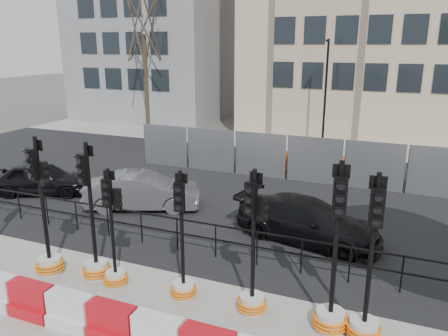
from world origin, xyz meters
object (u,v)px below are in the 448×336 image
at_px(traffic_signal_h, 366,308).
at_px(car_a, 41,178).
at_px(car_c, 308,221).
at_px(traffic_signal_d, 115,259).

xyz_separation_m(traffic_signal_h, car_a, (-12.64, 4.43, -0.08)).
bearing_deg(car_a, car_c, -113.47).
bearing_deg(car_c, traffic_signal_h, -142.68).
height_order(traffic_signal_d, car_c, traffic_signal_d).
distance_m(traffic_signal_d, car_a, 8.20).
xyz_separation_m(traffic_signal_d, car_a, (-6.79, 4.60, -0.07)).
bearing_deg(traffic_signal_d, car_a, 135.34).
distance_m(traffic_signal_d, traffic_signal_h, 5.85).
relative_size(traffic_signal_d, traffic_signal_h, 0.86).
distance_m(traffic_signal_h, car_a, 13.39).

